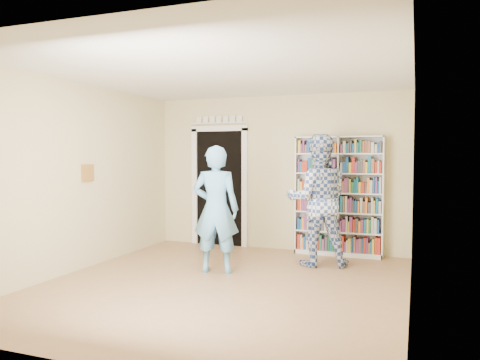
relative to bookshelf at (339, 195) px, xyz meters
The scene contains 11 objects.
floor 2.78m from the bookshelf, 115.19° to the right, with size 5.00×5.00×0.00m, color #9D6F4C.
ceiling 3.10m from the bookshelf, 115.19° to the right, with size 5.00×5.00×0.00m, color white.
wall_back 1.17m from the bookshelf, behind, with size 4.50×4.50×0.00m, color beige.
wall_left 4.11m from the bookshelf, 145.04° to the right, with size 5.00×5.00×0.00m, color beige.
wall_right 2.63m from the bookshelf, 63.92° to the right, with size 5.00×5.00×0.00m, color beige.
bookshelf is the anchor object (origin of this frame).
doorway 2.21m from the bookshelf, behind, with size 1.10×0.08×2.43m.
wall_art 3.98m from the bookshelf, 147.24° to the right, with size 0.03×0.25×0.25m, color brown.
man_blue 2.29m from the bookshelf, 129.15° to the right, with size 0.66×0.43×1.80m, color #66AEE4.
man_plaid 0.86m from the bookshelf, 102.52° to the right, with size 0.96×0.75×1.97m, color #2B4685.
paper_sheet 1.04m from the bookshelf, 96.27° to the right, with size 0.19×0.01×0.27m, color white.
Camera 1 is at (2.29, -5.44, 1.65)m, focal length 35.00 mm.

